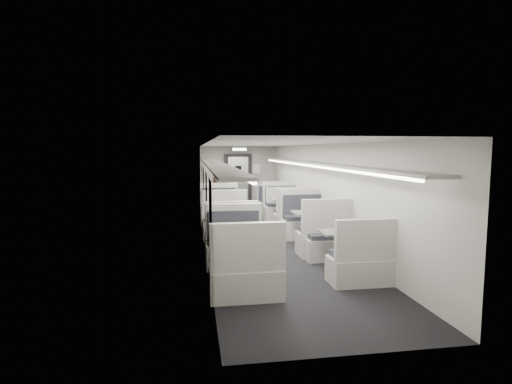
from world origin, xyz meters
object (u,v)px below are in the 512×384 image
object	(u,v)px
booth_left_a	(217,206)
booth_right_c	(313,228)
booth_right_a	(275,205)
vestibule_door	(238,180)
booth_right_b	(288,212)
passenger	(219,193)
exit_sign	(239,149)
booth_right_d	(343,250)
booth_left_d	(240,258)
booth_left_b	(222,215)
booth_left_c	(228,230)

from	to	relation	value
booth_left_a	booth_right_c	distance (m)	4.88
booth_right_c	booth_right_a	bearing A→B (deg)	90.00
booth_right_a	vestibule_door	distance (m)	2.81
booth_right_b	passenger	size ratio (longest dim) A/B	1.34
booth_right_a	exit_sign	distance (m)	2.98
booth_right_a	vestibule_door	bearing A→B (deg)	111.56
booth_right_c	booth_right_d	bearing A→B (deg)	-90.00
booth_left_a	booth_right_c	world-z (taller)	booth_right_c
exit_sign	booth_left_a	bearing A→B (deg)	-116.38
booth_left_d	booth_left_b	bearing A→B (deg)	90.00
booth_right_a	passenger	size ratio (longest dim) A/B	1.16
passenger	exit_sign	xyz separation A→B (m)	(0.96, 2.48, 1.42)
booth_left_c	booth_right_b	xyz separation A→B (m)	(2.00, 2.32, 0.01)
booth_right_a	vestibule_door	size ratio (longest dim) A/B	0.95
booth_left_b	booth_right_a	size ratio (longest dim) A/B	1.16
booth_left_b	booth_left_c	bearing A→B (deg)	-90.00
booth_left_b	booth_left_c	world-z (taller)	booth_left_b
booth_right_c	booth_right_d	xyz separation A→B (m)	(0.00, -1.94, -0.03)
booth_left_b	booth_right_d	distance (m)	4.59
booth_right_b	vestibule_door	world-z (taller)	vestibule_door
booth_left_c	vestibule_door	xyz separation A→B (m)	(1.00, 6.73, 0.64)
booth_right_a	booth_right_c	bearing A→B (deg)	-90.00
booth_left_b	booth_right_b	bearing A→B (deg)	10.05
booth_right_a	passenger	xyz separation A→B (m)	(-1.96, -0.44, 0.50)
booth_left_b	booth_right_b	size ratio (longest dim) A/B	1.01
booth_right_c	vestibule_door	world-z (taller)	vestibule_door
booth_left_c	booth_right_a	world-z (taller)	booth_left_c
booth_right_c	exit_sign	bearing A→B (deg)	98.79
booth_left_d	exit_sign	distance (m)	8.97
booth_left_a	passenger	size ratio (longest dim) A/B	1.25
booth_left_b	booth_left_d	world-z (taller)	booth_left_b
booth_left_c	passenger	world-z (taller)	passenger
vestibule_door	booth_right_a	bearing A→B (deg)	-68.44
booth_left_a	vestibule_door	distance (m)	2.78
booth_left_c	booth_right_b	distance (m)	3.06
booth_left_c	vestibule_door	world-z (taller)	vestibule_door
booth_right_a	booth_right_c	xyz separation A→B (m)	(0.00, -4.43, 0.06)
booth_left_b	vestibule_door	xyz separation A→B (m)	(1.00, 4.76, 0.62)
booth_right_c	booth_left_c	bearing A→B (deg)	173.41
booth_left_b	booth_right_c	distance (m)	2.97
booth_right_d	exit_sign	xyz separation A→B (m)	(-1.00, 8.41, 1.90)
booth_left_c	booth_right_a	size ratio (longest dim) A/B	1.12
booth_right_a	booth_left_a	bearing A→B (deg)	179.25
booth_left_a	exit_sign	distance (m)	2.94
booth_left_c	passenger	xyz separation A→B (m)	(0.04, 3.76, 0.46)
booth_right_b	booth_right_d	size ratio (longest dim) A/B	1.09
booth_left_b	passenger	bearing A→B (deg)	88.62
booth_left_d	passenger	bearing A→B (deg)	89.60
booth_right_a	booth_right_b	distance (m)	1.87
passenger	booth_left_d	bearing A→B (deg)	-66.62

